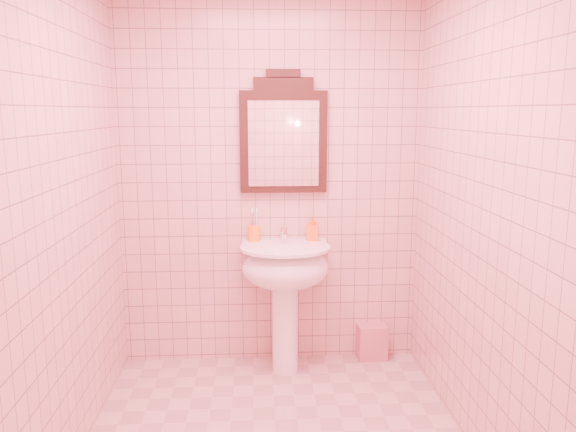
{
  "coord_description": "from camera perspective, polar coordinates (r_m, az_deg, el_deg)",
  "views": [
    {
      "loc": [
        -0.09,
        -2.63,
        1.72
      ],
      "look_at": [
        0.09,
        0.55,
        1.12
      ],
      "focal_mm": 35.0,
      "sensor_mm": 36.0,
      "label": 1
    }
  ],
  "objects": [
    {
      "name": "mirror",
      "position": [
        3.71,
        -0.47,
        8.08
      ],
      "size": [
        0.57,
        0.06,
        0.8
      ],
      "color": "black",
      "rests_on": "back_wall"
    },
    {
      "name": "pedestal_sink",
      "position": [
        3.66,
        -0.29,
        -6.14
      ],
      "size": [
        0.58,
        0.58,
        0.86
      ],
      "color": "white",
      "rests_on": "floor"
    },
    {
      "name": "faucet",
      "position": [
        3.72,
        -0.41,
        -1.72
      ],
      "size": [
        0.04,
        0.16,
        0.11
      ],
      "color": "white",
      "rests_on": "pedestal_sink"
    },
    {
      "name": "toothbrush_cup",
      "position": [
        3.73,
        -3.48,
        -1.76
      ],
      "size": [
        0.09,
        0.09,
        0.2
      ],
      "rotation": [
        0.0,
        0.0,
        -0.41
      ],
      "color": "orange",
      "rests_on": "pedestal_sink"
    },
    {
      "name": "towel",
      "position": [
        4.08,
        8.5,
        -12.52
      ],
      "size": [
        0.21,
        0.15,
        0.24
      ],
      "primitive_type": "cube",
      "rotation": [
        0.0,
        0.0,
        0.07
      ],
      "color": "tan",
      "rests_on": "floor"
    },
    {
      "name": "soap_dispenser",
      "position": [
        3.75,
        2.52,
        -1.24
      ],
      "size": [
        0.09,
        0.09,
        0.17
      ],
      "primitive_type": "imported",
      "rotation": [
        0.0,
        0.0,
        -0.16
      ],
      "color": "orange",
      "rests_on": "pedestal_sink"
    },
    {
      "name": "back_wall",
      "position": [
        3.76,
        -1.84,
        3.48
      ],
      "size": [
        2.0,
        0.02,
        2.5
      ],
      "primitive_type": "cube",
      "color": "#DBA299",
      "rests_on": "floor"
    }
  ]
}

